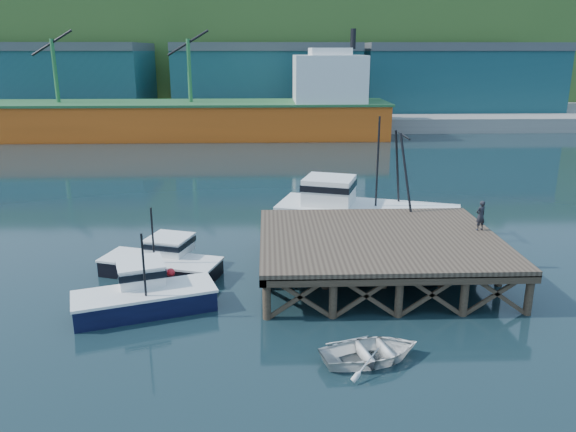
{
  "coord_description": "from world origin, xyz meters",
  "views": [
    {
      "loc": [
        -0.11,
        -26.66,
        11.13
      ],
      "look_at": [
        0.96,
        2.0,
        2.63
      ],
      "focal_mm": 35.0,
      "sensor_mm": 36.0,
      "label": 1
    }
  ],
  "objects_px": {
    "boat_black": "(163,261)",
    "dinghy": "(371,351)",
    "boat_navy": "(144,293)",
    "trawler": "(363,212)",
    "dockworker": "(481,215)"
  },
  "relations": [
    {
      "from": "boat_navy",
      "to": "dinghy",
      "type": "distance_m",
      "value": 10.46
    },
    {
      "from": "boat_black",
      "to": "dockworker",
      "type": "bearing_deg",
      "value": 17.99
    },
    {
      "from": "dockworker",
      "to": "trawler",
      "type": "bearing_deg",
      "value": -72.08
    },
    {
      "from": "trawler",
      "to": "dinghy",
      "type": "relative_size",
      "value": 3.06
    },
    {
      "from": "trawler",
      "to": "dinghy",
      "type": "height_order",
      "value": "trawler"
    },
    {
      "from": "boat_black",
      "to": "trawler",
      "type": "distance_m",
      "value": 12.8
    },
    {
      "from": "boat_navy",
      "to": "dinghy",
      "type": "height_order",
      "value": "boat_navy"
    },
    {
      "from": "boat_navy",
      "to": "trawler",
      "type": "height_order",
      "value": "trawler"
    },
    {
      "from": "boat_navy",
      "to": "dockworker",
      "type": "distance_m",
      "value": 17.24
    },
    {
      "from": "boat_black",
      "to": "trawler",
      "type": "bearing_deg",
      "value": 44.83
    },
    {
      "from": "boat_black",
      "to": "dinghy",
      "type": "xyz_separation_m",
      "value": [
        9.22,
        -8.89,
        -0.3
      ]
    },
    {
      "from": "trawler",
      "to": "dockworker",
      "type": "bearing_deg",
      "value": -30.07
    },
    {
      "from": "boat_black",
      "to": "trawler",
      "type": "relative_size",
      "value": 0.56
    },
    {
      "from": "trawler",
      "to": "dinghy",
      "type": "distance_m",
      "value": 14.95
    },
    {
      "from": "boat_black",
      "to": "dinghy",
      "type": "height_order",
      "value": "boat_black"
    }
  ]
}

